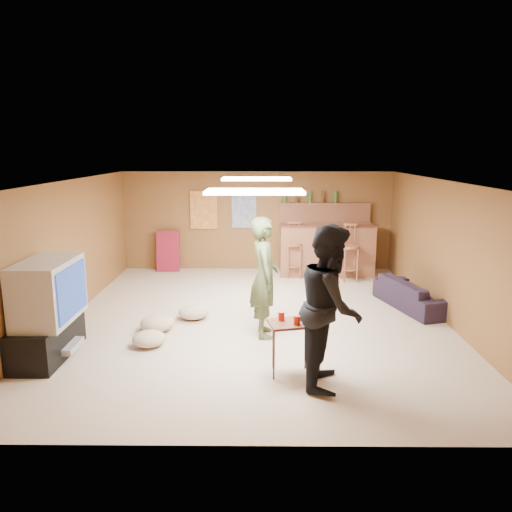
{
  "coord_description": "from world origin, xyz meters",
  "views": [
    {
      "loc": [
        0.07,
        -7.62,
        2.67
      ],
      "look_at": [
        0.0,
        0.2,
        1.0
      ],
      "focal_mm": 35.0,
      "sensor_mm": 36.0,
      "label": 1
    }
  ],
  "objects_px": {
    "tv_body": "(48,291)",
    "person_black": "(331,306)",
    "person_olive": "(264,277)",
    "tray_table": "(290,348)",
    "bar_counter": "(327,250)",
    "sofa": "(413,294)"
  },
  "relations": [
    {
      "from": "bar_counter",
      "to": "person_black",
      "type": "relative_size",
      "value": 1.07
    },
    {
      "from": "bar_counter",
      "to": "person_olive",
      "type": "bearing_deg",
      "value": -110.71
    },
    {
      "from": "person_olive",
      "to": "person_black",
      "type": "relative_size",
      "value": 0.94
    },
    {
      "from": "sofa",
      "to": "person_black",
      "type": "bearing_deg",
      "value": 131.55
    },
    {
      "from": "tv_body",
      "to": "sofa",
      "type": "relative_size",
      "value": 0.66
    },
    {
      "from": "tv_body",
      "to": "tray_table",
      "type": "distance_m",
      "value": 3.17
    },
    {
      "from": "bar_counter",
      "to": "tray_table",
      "type": "xyz_separation_m",
      "value": [
        -1.07,
        -4.93,
        -0.22
      ]
    },
    {
      "from": "bar_counter",
      "to": "sofa",
      "type": "relative_size",
      "value": 1.2
    },
    {
      "from": "bar_counter",
      "to": "tray_table",
      "type": "distance_m",
      "value": 5.05
    },
    {
      "from": "person_olive",
      "to": "tray_table",
      "type": "height_order",
      "value": "person_olive"
    },
    {
      "from": "person_olive",
      "to": "tray_table",
      "type": "distance_m",
      "value": 1.44
    },
    {
      "from": "tv_body",
      "to": "person_black",
      "type": "height_order",
      "value": "person_black"
    },
    {
      "from": "bar_counter",
      "to": "person_black",
      "type": "xyz_separation_m",
      "value": [
        -0.63,
        -5.16,
        0.39
      ]
    },
    {
      "from": "person_black",
      "to": "person_olive",
      "type": "bearing_deg",
      "value": 36.43
    },
    {
      "from": "person_black",
      "to": "tray_table",
      "type": "height_order",
      "value": "person_black"
    },
    {
      "from": "person_black",
      "to": "sofa",
      "type": "distance_m",
      "value": 3.45
    },
    {
      "from": "person_olive",
      "to": "tray_table",
      "type": "bearing_deg",
      "value": -171.85
    },
    {
      "from": "sofa",
      "to": "tray_table",
      "type": "distance_m",
      "value": 3.46
    },
    {
      "from": "sofa",
      "to": "tray_table",
      "type": "bearing_deg",
      "value": 123.34
    },
    {
      "from": "bar_counter",
      "to": "person_olive",
      "type": "relative_size",
      "value": 1.14
    },
    {
      "from": "bar_counter",
      "to": "person_olive",
      "type": "distance_m",
      "value": 3.9
    },
    {
      "from": "tv_body",
      "to": "bar_counter",
      "type": "bearing_deg",
      "value": 47.0
    }
  ]
}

